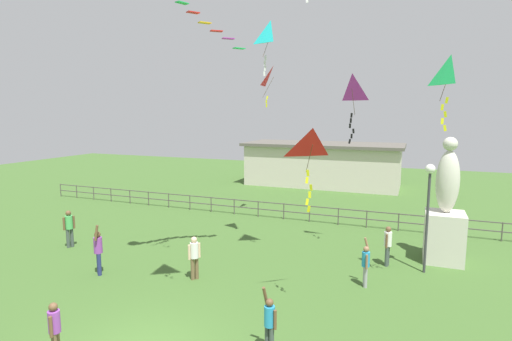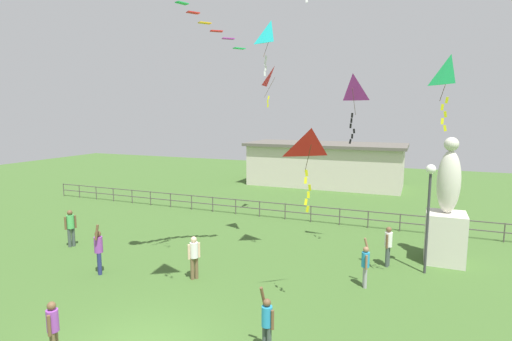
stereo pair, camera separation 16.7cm
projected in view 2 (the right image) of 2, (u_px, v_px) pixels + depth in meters
statue_monument at (446, 221)px, 16.42m from camera, size 1.53×1.53×5.20m
lamppost at (429, 194)px, 15.06m from camera, size 0.36×0.36×4.25m
person_0 at (53, 327)px, 9.91m from camera, size 0.29×0.43×1.55m
person_1 at (388, 244)px, 16.06m from camera, size 0.30×0.49×1.64m
person_2 at (267, 321)px, 10.19m from camera, size 0.45×0.36×1.75m
person_3 at (99, 249)px, 15.28m from camera, size 0.43×0.46×2.01m
person_4 at (365, 263)px, 14.13m from camera, size 0.28×0.48×1.75m
person_5 at (194, 255)px, 14.82m from camera, size 0.33×0.42×1.64m
person_6 at (71, 226)px, 18.44m from camera, size 0.32×0.48×1.73m
kite_0 at (311, 148)px, 11.59m from camera, size 1.10×1.00×2.50m
kite_2 at (275, 78)px, 22.21m from camera, size 1.00×1.02×2.23m
kite_4 at (450, 73)px, 12.54m from camera, size 0.81×0.91×2.39m
kite_5 at (271, 36)px, 16.96m from camera, size 0.91×0.88×2.28m
kite_7 at (352, 91)px, 16.48m from camera, size 0.90×0.94×2.85m
waterfront_railing at (288, 209)px, 23.18m from camera, size 36.02×0.06×0.95m
pavilion_building at (325, 164)px, 34.20m from camera, size 13.17×5.56×3.61m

